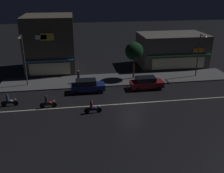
{
  "coord_description": "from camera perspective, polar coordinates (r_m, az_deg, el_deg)",
  "views": [
    {
      "loc": [
        -6.2,
        -25.62,
        12.74
      ],
      "look_at": [
        -2.01,
        1.98,
        1.45
      ],
      "focal_mm": 40.1,
      "sensor_mm": 36.0,
      "label": 1
    }
  ],
  "objects": [
    {
      "name": "parked_car_trailing",
      "position": [
        33.24,
        7.83,
        0.88
      ],
      "size": [
        4.3,
        1.98,
        1.67
      ],
      "rotation": [
        0.0,
        0.0,
        3.14
      ],
      "color": "maroon",
      "rests_on": "ground"
    },
    {
      "name": "streetlamp_mid",
      "position": [
        38.54,
        19.31,
        7.49
      ],
      "size": [
        0.44,
        1.64,
        6.24
      ],
      "color": "#47494C",
      "rests_on": "sidewalk_far"
    },
    {
      "name": "ground_plane",
      "position": [
        29.28,
        4.48,
        -3.85
      ],
      "size": [
        140.0,
        140.0,
        0.0
      ],
      "primitive_type": "plane",
      "color": "black"
    },
    {
      "name": "storefront_left_block",
      "position": [
        43.87,
        13.4,
        8.14
      ],
      "size": [
        10.89,
        6.85,
        5.34
      ],
      "color": "#56514C",
      "rests_on": "ground"
    },
    {
      "name": "motorcycle_lead",
      "position": [
        28.85,
        -14.5,
        -3.56
      ],
      "size": [
        1.9,
        0.6,
        1.52
      ],
      "rotation": [
        0.0,
        0.0,
        0.11
      ],
      "color": "black",
      "rests_on": "ground"
    },
    {
      "name": "street_tree",
      "position": [
        35.69,
        5.07,
        8.01
      ],
      "size": [
        2.58,
        2.58,
        5.33
      ],
      "color": "#473323",
      "rests_on": "sidewalk_far"
    },
    {
      "name": "parked_car_near_kerb",
      "position": [
        32.09,
        -5.67,
        0.19
      ],
      "size": [
        4.3,
        1.98,
        1.67
      ],
      "color": "navy",
      "rests_on": "ground"
    },
    {
      "name": "pedestrian_on_sidewalk",
      "position": [
        34.96,
        -7.65,
        2.18
      ],
      "size": [
        0.35,
        0.35,
        1.83
      ],
      "rotation": [
        0.0,
        0.0,
        2.87
      ],
      "color": "#232328",
      "rests_on": "sidewalk_far"
    },
    {
      "name": "motorcycle_opposite_lane",
      "position": [
        26.9,
        -4.49,
        -4.81
      ],
      "size": [
        1.9,
        0.6,
        1.52
      ],
      "rotation": [
        0.0,
        0.0,
        3.13
      ],
      "color": "black",
      "rests_on": "ground"
    },
    {
      "name": "motorcycle_following",
      "position": [
        30.65,
        -22.46,
        -3.04
      ],
      "size": [
        1.9,
        0.6,
        1.52
      ],
      "rotation": [
        0.0,
        0.0,
        0.11
      ],
      "color": "black",
      "rests_on": "ground"
    },
    {
      "name": "lane_divider_stripe",
      "position": [
        29.28,
        4.48,
        -3.84
      ],
      "size": [
        31.63,
        0.16,
        0.01
      ],
      "primitive_type": "cube",
      "color": "beige",
      "rests_on": "ground"
    },
    {
      "name": "storefront_center_block",
      "position": [
        41.15,
        -13.93,
        9.53
      ],
      "size": [
        7.43,
        8.01,
        8.6
      ],
      "color": "#4C443A",
      "rests_on": "ground"
    },
    {
      "name": "streetlamp_west",
      "position": [
        34.69,
        -19.54,
        6.47
      ],
      "size": [
        0.44,
        1.64,
        6.83
      ],
      "color": "#47494C",
      "rests_on": "sidewalk_far"
    },
    {
      "name": "sidewalk_far",
      "position": [
        36.48,
        1.69,
        1.68
      ],
      "size": [
        33.29,
        5.04,
        0.14
      ],
      "primitive_type": "cube",
      "color": "#4C4C4F",
      "rests_on": "ground"
    },
    {
      "name": "traffic_cone",
      "position": [
        33.44,
        3.47,
        0.09
      ],
      "size": [
        0.36,
        0.36,
        0.55
      ],
      "primitive_type": "cone",
      "color": "orange",
      "rests_on": "ground"
    }
  ]
}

